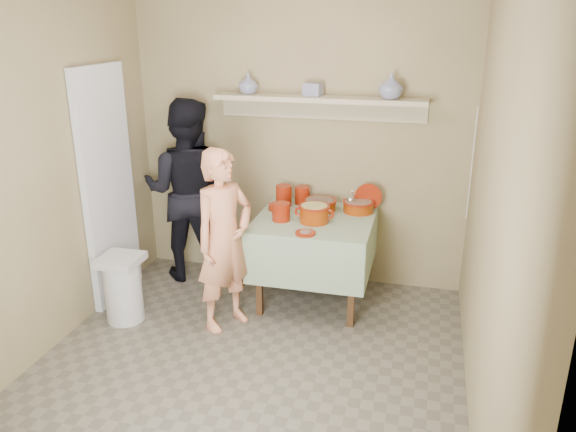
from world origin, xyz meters
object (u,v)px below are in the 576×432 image
(person_cook, at_px, (224,241))
(trash_bin, at_px, (123,288))
(cazuela_rice, at_px, (314,212))
(serving_table, at_px, (315,231))
(person_helper, at_px, (188,191))

(person_cook, xyz_separation_m, trash_bin, (-0.84, -0.14, -0.44))
(cazuela_rice, xyz_separation_m, trash_bin, (-1.44, -0.62, -0.56))
(person_cook, relative_size, serving_table, 1.49)
(person_cook, xyz_separation_m, serving_table, (0.59, 0.58, -0.08))
(person_cook, distance_m, trash_bin, 0.95)
(person_helper, xyz_separation_m, cazuela_rice, (1.25, -0.31, 0.00))
(serving_table, height_order, trash_bin, serving_table)
(serving_table, distance_m, cazuela_rice, 0.23)
(person_helper, bearing_deg, person_cook, 121.33)
(person_cook, bearing_deg, serving_table, -14.34)
(person_cook, xyz_separation_m, person_helper, (-0.65, 0.79, 0.12))
(person_helper, distance_m, trash_bin, 1.10)
(trash_bin, bearing_deg, person_cook, 9.58)
(person_cook, height_order, cazuela_rice, person_cook)
(person_helper, xyz_separation_m, serving_table, (1.24, -0.21, -0.20))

